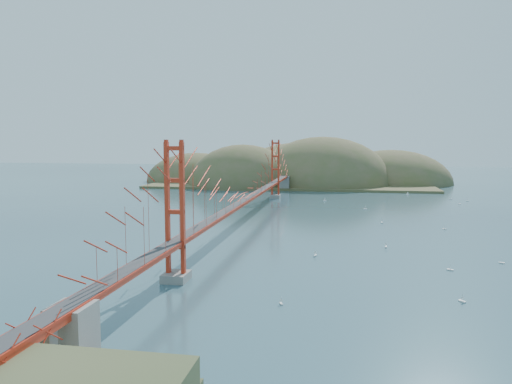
% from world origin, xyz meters
% --- Properties ---
extents(ground, '(320.00, 320.00, 0.00)m').
position_xyz_m(ground, '(0.00, 0.00, 0.00)').
color(ground, '#294853').
rests_on(ground, ground).
extents(bridge, '(2.20, 94.40, 12.00)m').
position_xyz_m(bridge, '(0.00, 0.18, 7.01)').
color(bridge, gray).
rests_on(bridge, ground).
extents(fort, '(3.70, 2.30, 1.75)m').
position_xyz_m(fort, '(0.40, -47.80, 0.67)').
color(fort, brown).
rests_on(fort, ground).
extents(far_headlands, '(84.00, 58.00, 25.00)m').
position_xyz_m(far_headlands, '(2.21, 68.52, 0.00)').
color(far_headlands, brown).
rests_on(far_headlands, ground).
extents(sailboat_10, '(0.49, 0.50, 0.56)m').
position_xyz_m(sailboat_10, '(9.34, -34.37, 0.13)').
color(sailboat_10, white).
rests_on(sailboat_10, ground).
extents(sailboat_15, '(0.65, 0.65, 0.68)m').
position_xyz_m(sailboat_15, '(27.02, 41.33, 0.15)').
color(sailboat_15, white).
rests_on(sailboat_15, ground).
extents(sailboat_1, '(0.59, 0.62, 0.70)m').
position_xyz_m(sailboat_1, '(18.94, 2.67, 0.15)').
color(sailboat_1, white).
rests_on(sailboat_1, ground).
extents(sailboat_17, '(0.61, 0.61, 0.68)m').
position_xyz_m(sailboat_17, '(34.39, 34.11, 0.15)').
color(sailboat_17, white).
rests_on(sailboat_17, ground).
extents(sailboat_16, '(0.57, 0.57, 0.61)m').
position_xyz_m(sailboat_16, '(26.63, -0.90, 0.14)').
color(sailboat_16, white).
rests_on(sailboat_16, ground).
extents(sailboat_7, '(0.51, 0.51, 0.56)m').
position_xyz_m(sailboat_7, '(34.35, 26.43, 0.13)').
color(sailboat_7, white).
rests_on(sailboat_7, ground).
extents(sailboat_8, '(0.57, 0.56, 0.64)m').
position_xyz_m(sailboat_8, '(36.89, 31.33, 0.15)').
color(sailboat_8, white).
rests_on(sailboat_8, ground).
extents(sailboat_14, '(0.51, 0.61, 0.70)m').
position_xyz_m(sailboat_14, '(18.23, -13.56, 0.15)').
color(sailboat_14, white).
rests_on(sailboat_14, ground).
extents(sailboat_2, '(0.61, 0.61, 0.69)m').
position_xyz_m(sailboat_2, '(23.13, -22.48, 0.15)').
color(sailboat_2, white).
rests_on(sailboat_2, ground).
extents(sailboat_3, '(0.57, 0.46, 0.67)m').
position_xyz_m(sailboat_3, '(17.21, 16.96, 0.15)').
color(sailboat_3, white).
rests_on(sailboat_3, ground).
extents(sailboat_0, '(0.57, 0.61, 0.68)m').
position_xyz_m(sailboat_0, '(10.87, -19.05, 0.15)').
color(sailboat_0, white).
rests_on(sailboat_0, ground).
extents(sailboat_6, '(0.62, 0.62, 0.66)m').
position_xyz_m(sailboat_6, '(22.17, -31.56, 0.15)').
color(sailboat_6, white).
rests_on(sailboat_6, ground).
extents(sailboat_12, '(0.64, 0.61, 0.72)m').
position_xyz_m(sailboat_12, '(10.00, 27.16, 0.16)').
color(sailboat_12, white).
rests_on(sailboat_12, ground).
extents(sailboat_extra_1, '(0.54, 0.53, 0.61)m').
position_xyz_m(sailboat_extra_1, '(28.49, -18.94, 0.14)').
color(sailboat_extra_1, white).
rests_on(sailboat_extra_1, ground).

